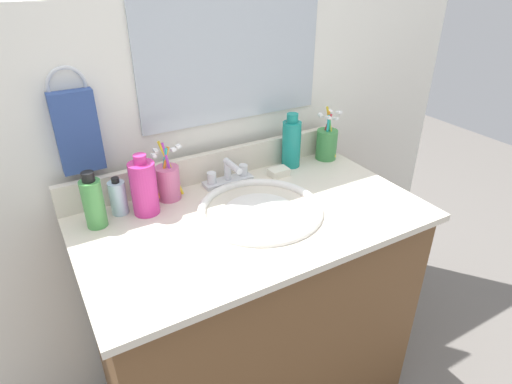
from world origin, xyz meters
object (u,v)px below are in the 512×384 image
bottle_mouthwash_teal (291,143)px  bottle_gel_clear (118,197)px  hand_towel (78,132)px  bottle_toner_green (93,202)px  faucet (229,175)px  cup_pink (168,182)px  bottle_soap_pink (144,187)px  soap_bar (279,172)px  cup_green (327,143)px

bottle_mouthwash_teal → bottle_gel_clear: bottle_mouthwash_teal is taller
hand_towel → bottle_mouthwash_teal: size_ratio=1.20×
hand_towel → bottle_gel_clear: size_ratio=2.02×
bottle_toner_green → faucet: bearing=5.7°
faucet → bottle_toner_green: 0.41m
cup_pink → hand_towel: bearing=159.4°
bottle_soap_pink → bottle_toner_green: bearing=179.8°
soap_bar → bottle_soap_pink: bearing=-178.7°
cup_green → bottle_gel_clear: bearing=-179.5°
faucet → bottle_mouthwash_teal: (0.24, 0.01, 0.06)m
bottle_toner_green → cup_green: bearing=2.9°
cup_green → soap_bar: cup_green is taller
bottle_toner_green → bottle_soap_pink: bearing=-0.2°
bottle_soap_pink → cup_pink: size_ratio=0.96×
cup_green → bottle_mouthwash_teal: bearing=175.1°
bottle_soap_pink → bottle_gel_clear: bearing=152.2°
bottle_soap_pink → cup_pink: 0.10m
faucet → cup_green: bearing=-0.1°
bottle_soap_pink → bottle_toner_green: 0.13m
bottle_soap_pink → cup_green: (0.66, 0.04, -0.02)m
faucet → hand_towel: bearing=168.7°
cup_pink → cup_green: (0.58, -0.00, 0.00)m
cup_green → soap_bar: bearing=-171.9°
bottle_mouthwash_teal → bottle_toner_green: 0.65m
bottle_gel_clear → soap_bar: bottle_gel_clear is taller
hand_towel → cup_pink: bearing=-20.6°
hand_towel → bottle_soap_pink: size_ratio=1.26×
faucet → bottle_soap_pink: bottle_soap_pink is taller
hand_towel → bottle_soap_pink: (0.12, -0.12, -0.14)m
faucet → soap_bar: size_ratio=2.50×
bottle_gel_clear → cup_green: bearing=0.5°
bottle_toner_green → bottle_gel_clear: bearing=26.0°
cup_pink → cup_green: bearing=-0.3°
hand_towel → faucet: size_ratio=1.38×
bottle_soap_pink → bottle_toner_green: bottle_soap_pink is taller
soap_bar → hand_towel: bearing=168.9°
faucet → cup_green: (0.38, -0.00, 0.03)m
hand_towel → bottle_gel_clear: bearing=-56.2°
bottle_mouthwash_teal → cup_pink: (-0.43, -0.01, -0.03)m
faucet → bottle_toner_green: size_ratio=1.02×
bottle_soap_pink → cup_pink: bearing=28.2°
bottle_toner_green → soap_bar: 0.58m
bottle_gel_clear → bottle_soap_pink: size_ratio=0.62×
faucet → cup_green: 0.38m
bottle_toner_green → soap_bar: (0.58, 0.01, -0.06)m
faucet → bottle_gel_clear: (-0.34, -0.01, 0.02)m
cup_pink → cup_green: 0.58m
cup_pink → faucet: bearing=-0.8°
faucet → bottle_mouthwash_teal: bottle_mouthwash_teal is taller
cup_pink → soap_bar: size_ratio=2.83×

